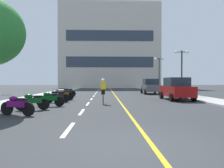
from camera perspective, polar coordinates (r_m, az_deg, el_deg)
ground_plane at (r=26.09m, az=0.05°, el=-2.65°), size 140.00×140.00×0.00m
curb_left at (r=29.75m, az=-14.15°, el=-2.15°), size 2.40×72.00×0.12m
curb_right at (r=30.17m, az=13.67°, el=-2.11°), size 2.40×72.00×0.12m
lane_dash_0 at (r=7.28m, az=-11.01°, el=-11.24°), size 0.14×2.20×0.01m
lane_dash_1 at (r=11.19m, az=-7.72°, el=-7.05°), size 0.14×2.20×0.01m
lane_dash_2 at (r=15.15m, az=-6.16°, el=-5.03°), size 0.14×2.20×0.01m
lane_dash_3 at (r=19.13m, az=-5.26°, el=-3.85°), size 0.14×2.20×0.01m
lane_dash_4 at (r=23.11m, az=-4.67°, el=-3.07°), size 0.14×2.20×0.01m
lane_dash_5 at (r=27.10m, az=-4.25°, el=-2.52°), size 0.14×2.20×0.01m
lane_dash_6 at (r=31.09m, az=-3.94°, el=-2.11°), size 0.14×2.20×0.01m
lane_dash_7 at (r=35.08m, az=-3.70°, el=-1.80°), size 0.14×2.20×0.01m
lane_dash_8 at (r=39.08m, az=-3.51°, el=-1.55°), size 0.14×2.20×0.01m
lane_dash_9 at (r=43.07m, az=-3.36°, el=-1.34°), size 0.14×2.20×0.01m
lane_dash_10 at (r=47.07m, az=-3.23°, el=-1.17°), size 0.14×2.20×0.01m
lane_dash_11 at (r=51.07m, az=-3.12°, el=-1.03°), size 0.14×2.20×0.01m
centre_line_yellow at (r=29.09m, az=0.35°, el=-2.30°), size 0.12×66.00×0.01m
office_building at (r=54.58m, az=-0.62°, el=9.41°), size 23.25×7.91×19.64m
street_lamp_mid at (r=24.19m, az=17.37°, el=5.43°), size 1.46×0.36×4.60m
street_lamp_far at (r=34.09m, az=11.93°, el=4.42°), size 1.46×0.36×4.94m
parked_car_near at (r=18.84m, az=16.11°, el=-1.16°), size 1.96×4.22×1.82m
parked_car_mid at (r=27.43m, az=9.76°, el=-0.58°), size 1.98×4.23×1.82m
motorcycle_1 at (r=10.68m, az=-23.04°, el=-4.93°), size 1.65×0.76×0.92m
motorcycle_2 at (r=12.34m, az=-19.62°, el=-4.17°), size 1.66×0.73×0.92m
motorcycle_3 at (r=13.91m, az=-15.52°, el=-3.62°), size 1.70×0.60×0.92m
motorcycle_4 at (r=16.28m, az=-13.76°, el=-2.99°), size 1.68×0.65×0.92m
motorcycle_5 at (r=18.21m, az=-12.44°, el=-2.60°), size 1.70×0.60×0.92m
motorcycle_6 at (r=19.73m, az=-13.01°, el=-2.36°), size 1.64×0.79×0.92m
motorcycle_7 at (r=22.70m, az=-11.32°, el=-1.96°), size 1.70×0.60×0.92m
cyclist_rider at (r=14.81m, az=-2.30°, el=-1.73°), size 0.42×1.77×1.71m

